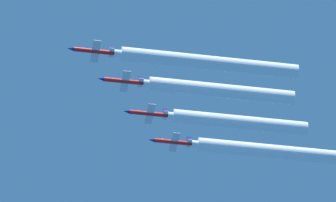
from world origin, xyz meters
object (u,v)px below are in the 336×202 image
object	(u,v)px
jet_second_echelon	(122,81)
jet_third_echelon	(147,113)
jet_lead	(92,51)
jet_fourth_echelon	(171,142)

from	to	relation	value
jet_second_echelon	jet_third_echelon	world-z (taller)	jet_second_echelon
jet_lead	jet_fourth_echelon	world-z (taller)	jet_lead
jet_third_echelon	jet_fourth_echelon	xyz separation A→B (m)	(10.77, -8.59, -0.77)
jet_second_echelon	jet_third_echelon	distance (m)	13.57
jet_second_echelon	jet_third_echelon	xyz separation A→B (m)	(10.49, -8.38, -1.99)
jet_third_echelon	jet_fourth_echelon	bearing A→B (deg)	-38.56
jet_lead	jet_second_echelon	bearing A→B (deg)	-42.76
jet_third_echelon	jet_fourth_echelon	size ratio (longest dim) A/B	1.00
jet_lead	jet_third_echelon	xyz separation A→B (m)	(20.51, -17.65, -2.87)
jet_lead	jet_third_echelon	size ratio (longest dim) A/B	1.00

